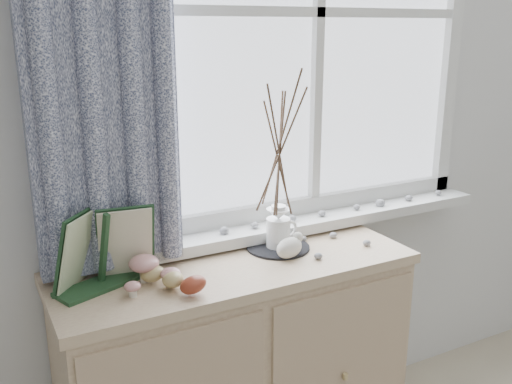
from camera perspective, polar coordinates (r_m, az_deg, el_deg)
sideboard at (r=2.10m, az=-1.87°, el=-17.86°), size 1.20×0.45×0.85m
botanical_book at (r=1.73m, az=-14.87°, el=-5.65°), size 0.38×0.25×0.25m
toadstool_cluster at (r=1.76m, az=-10.68°, el=-7.59°), size 0.18×0.15×0.09m
wooden_eggs at (r=1.72m, az=-8.35°, el=-8.63°), size 0.14×0.18×0.08m
songbird_figurine at (r=1.93m, az=3.35°, el=-5.46°), size 0.16×0.12×0.08m
crocheted_doily at (r=2.01m, az=2.23°, el=-5.55°), size 0.22×0.22×0.01m
twig_pitcher at (r=1.91m, az=2.35°, el=4.57°), size 0.26×0.26×0.63m
sideboard_pebbles at (r=2.05m, az=6.20°, el=-5.06°), size 0.33×0.23×0.02m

